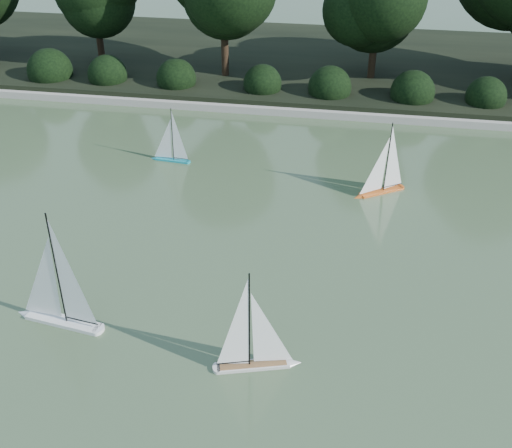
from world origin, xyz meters
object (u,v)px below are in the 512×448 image
Objects in this scene: sailboat_white_b at (260,352)px; sailboat_teal at (169,152)px; sailboat_orange at (379,182)px; sailboat_white_a at (54,304)px.

sailboat_white_b reaches higher than sailboat_teal.
sailboat_white_b is 1.04× the size of sailboat_orange.
sailboat_white_a is at bearing -90.24° from sailboat_teal.
sailboat_white_a reaches higher than sailboat_teal.
sailboat_teal is at bearing 117.12° from sailboat_white_b.
sailboat_white_b reaches higher than sailboat_orange.
sailboat_orange is at bearing 74.25° from sailboat_white_b.
sailboat_orange is 1.24× the size of sailboat_teal.
sailboat_orange reaches higher than sailboat_teal.
sailboat_white_b is at bearing -105.75° from sailboat_orange.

